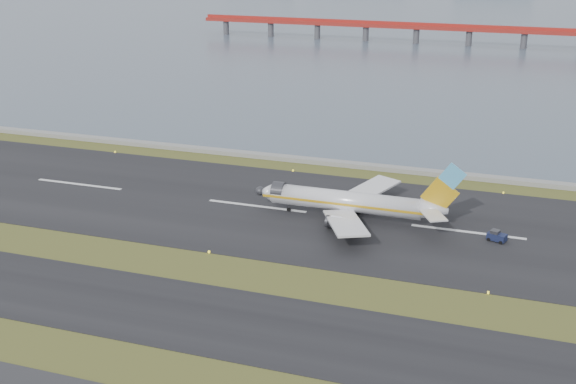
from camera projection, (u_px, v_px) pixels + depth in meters
name	position (u px, v px, depth m)	size (l,w,h in m)	color
ground	(189.00, 272.00, 113.09)	(1000.00, 1000.00, 0.00)	#3B4719
taxiway_strip	(152.00, 308.00, 102.39)	(1000.00, 18.00, 0.10)	black
runway_strip	(257.00, 206.00, 139.79)	(1000.00, 45.00, 0.10)	black
seawall	(303.00, 160.00, 166.36)	(1000.00, 2.50, 1.00)	gray
bay_water	(467.00, 2.00, 522.77)	(1400.00, 800.00, 1.30)	#485667
red_pier	(470.00, 30.00, 327.30)	(260.00, 5.00, 10.20)	#A3231C
airliner	(353.00, 202.00, 132.39)	(38.52, 32.89, 12.80)	white
pushback_tug	(497.00, 236.00, 123.97)	(3.55, 2.72, 2.01)	#161D3D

